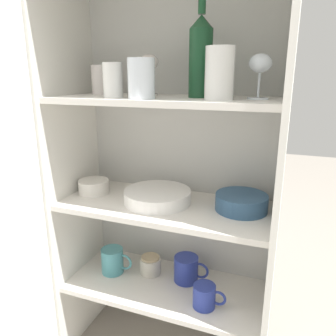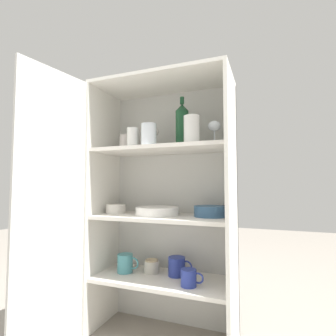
{
  "view_description": "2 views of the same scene",
  "coord_description": "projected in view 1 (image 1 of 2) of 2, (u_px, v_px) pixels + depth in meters",
  "views": [
    {
      "loc": [
        0.39,
        -0.85,
        1.09
      ],
      "look_at": [
        0.0,
        0.19,
        0.77
      ],
      "focal_mm": 35.0,
      "sensor_mm": 36.0,
      "label": 1
    },
    {
      "loc": [
        0.55,
        -1.19,
        0.81
      ],
      "look_at": [
        0.02,
        0.2,
        0.91
      ],
      "focal_mm": 28.0,
      "sensor_mm": 36.0,
      "label": 2
    }
  ],
  "objects": [
    {
      "name": "tumbler_glass_2",
      "position": [
        101.0,
        80.0,
        1.19
      ],
      "size": [
        0.07,
        0.07,
        0.1
      ],
      "color": "silver",
      "rests_on": "shelf_board_upper"
    },
    {
      "name": "shelf_board_upper",
      "position": [
        165.0,
        100.0,
        1.07
      ],
      "size": [
        0.74,
        0.32,
        0.02
      ],
      "primitive_type": "cube",
      "color": "silver"
    },
    {
      "name": "mixing_bowl_large",
      "position": [
        241.0,
        202.0,
        1.1
      ],
      "size": [
        0.18,
        0.18,
        0.06
      ],
      "color": "#33567A",
      "rests_on": "shelf_board_middle"
    },
    {
      "name": "tumbler_glass_3",
      "position": [
        113.0,
        80.0,
        1.02
      ],
      "size": [
        0.06,
        0.06,
        0.11
      ],
      "color": "white",
      "rests_on": "shelf_board_upper"
    },
    {
      "name": "shelf_board_middle",
      "position": [
        165.0,
        206.0,
        1.17
      ],
      "size": [
        0.74,
        0.32,
        0.02
      ],
      "primitive_type": "cube",
      "color": "silver"
    },
    {
      "name": "storage_jar",
      "position": [
        150.0,
        265.0,
        1.32
      ],
      "size": [
        0.08,
        0.08,
        0.07
      ],
      "color": "beige",
      "rests_on": "shelf_board_lower"
    },
    {
      "name": "coffee_mug_primary",
      "position": [
        187.0,
        269.0,
        1.27
      ],
      "size": [
        0.14,
        0.09,
        0.1
      ],
      "color": "#283893",
      "rests_on": "shelf_board_lower"
    },
    {
      "name": "coffee_mug_extra_2",
      "position": [
        205.0,
        296.0,
        1.13
      ],
      "size": [
        0.12,
        0.08,
        0.08
      ],
      "color": "#283893",
      "rests_on": "shelf_board_lower"
    },
    {
      "name": "wine_bottle",
      "position": [
        201.0,
        56.0,
        1.0
      ],
      "size": [
        0.07,
        0.07,
        0.28
      ],
      "color": "#194728",
      "rests_on": "shelf_board_upper"
    },
    {
      "name": "coffee_mug_extra_1",
      "position": [
        113.0,
        261.0,
        1.33
      ],
      "size": [
        0.13,
        0.09,
        0.1
      ],
      "color": "teal",
      "rests_on": "shelf_board_lower"
    },
    {
      "name": "shelf_board_lower",
      "position": [
        165.0,
        287.0,
        1.26
      ],
      "size": [
        0.74,
        0.32,
        0.02
      ],
      "primitive_type": "cube",
      "color": "silver"
    },
    {
      "name": "wine_glass_0",
      "position": [
        260.0,
        67.0,
        0.94
      ],
      "size": [
        0.07,
        0.07,
        0.13
      ],
      "color": "white",
      "rests_on": "shelf_board_upper"
    },
    {
      "name": "tumbler_glass_0",
      "position": [
        141.0,
        79.0,
        0.97
      ],
      "size": [
        0.08,
        0.08,
        0.12
      ],
      "color": "white",
      "rests_on": "shelf_board_upper"
    },
    {
      "name": "wine_glass_1",
      "position": [
        149.0,
        65.0,
        1.12
      ],
      "size": [
        0.07,
        0.07,
        0.14
      ],
      "color": "silver",
      "rests_on": "shelf_board_upper"
    },
    {
      "name": "cupboard_back_panel",
      "position": [
        180.0,
        178.0,
        1.31
      ],
      "size": [
        0.78,
        0.02,
        1.38
      ],
      "primitive_type": "cube",
      "color": "silver",
      "rests_on": "ground_plane"
    },
    {
      "name": "tumbler_glass_1",
      "position": [
        219.0,
        74.0,
        0.91
      ],
      "size": [
        0.08,
        0.08,
        0.15
      ],
      "color": "white",
      "rests_on": "shelf_board_upper"
    },
    {
      "name": "serving_bowl_small",
      "position": [
        94.0,
        186.0,
        1.27
      ],
      "size": [
        0.12,
        0.12,
        0.05
      ],
      "color": "silver",
      "rests_on": "shelf_board_middle"
    },
    {
      "name": "cupboard_side_left",
      "position": [
        75.0,
        180.0,
        1.28
      ],
      "size": [
        0.02,
        0.36,
        1.38
      ],
      "primitive_type": "cube",
      "color": "white",
      "rests_on": "ground_plane"
    },
    {
      "name": "plate_stack_white",
      "position": [
        157.0,
        196.0,
        1.18
      ],
      "size": [
        0.24,
        0.24,
        0.04
      ],
      "color": "white",
      "rests_on": "shelf_board_middle"
    },
    {
      "name": "cupboard_side_right",
      "position": [
        278.0,
        206.0,
        1.03
      ],
      "size": [
        0.02,
        0.36,
        1.38
      ],
      "primitive_type": "cube",
      "color": "white",
      "rests_on": "ground_plane"
    }
  ]
}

